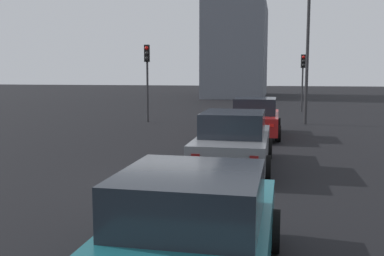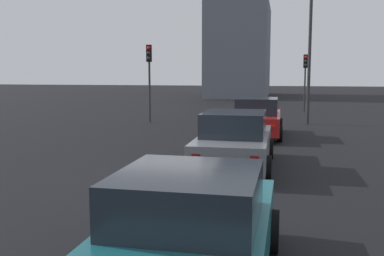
# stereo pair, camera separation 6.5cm
# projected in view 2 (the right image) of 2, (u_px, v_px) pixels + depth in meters

# --- Properties ---
(ground_plane) EXTENTS (160.00, 160.00, 0.20)m
(ground_plane) POSITION_uv_depth(u_px,v_px,m) (168.00, 185.00, 10.98)
(ground_plane) COLOR black
(car_red_left_lead) EXTENTS (4.62, 2.12, 1.62)m
(car_red_left_lead) POSITION_uv_depth(u_px,v_px,m) (257.00, 118.00, 18.61)
(car_red_left_lead) COLOR maroon
(car_red_left_lead) RESTS_ON ground_plane
(car_grey_left_second) EXTENTS (4.71, 2.12, 1.60)m
(car_grey_left_second) POSITION_uv_depth(u_px,v_px,m) (235.00, 141.00, 12.44)
(car_grey_left_second) COLOR slate
(car_grey_left_second) RESTS_ON ground_plane
(car_teal_left_third) EXTENTS (4.20, 2.14, 1.51)m
(car_teal_left_third) POSITION_uv_depth(u_px,v_px,m) (191.00, 231.00, 5.47)
(car_teal_left_third) COLOR #19606B
(car_teal_left_third) RESTS_ON ground_plane
(traffic_light_near_left) EXTENTS (0.33, 0.31, 4.13)m
(traffic_light_near_left) POSITION_uv_depth(u_px,v_px,m) (149.00, 67.00, 23.62)
(traffic_light_near_left) COLOR #2D2D30
(traffic_light_near_left) RESTS_ON ground_plane
(traffic_light_near_right) EXTENTS (0.32, 0.30, 3.87)m
(traffic_light_near_right) POSITION_uv_depth(u_px,v_px,m) (305.00, 71.00, 29.95)
(traffic_light_near_right) COLOR #2D2D30
(traffic_light_near_right) RESTS_ON ground_plane
(street_lamp_kerbside) EXTENTS (0.56, 0.36, 8.28)m
(street_lamp_kerbside) POSITION_uv_depth(u_px,v_px,m) (310.00, 30.00, 22.41)
(street_lamp_kerbside) COLOR #2D2D30
(street_lamp_kerbside) RESTS_ON ground_plane
(building_facade_left) EXTENTS (13.93, 6.31, 10.29)m
(building_facade_left) POSITION_uv_depth(u_px,v_px,m) (240.00, 50.00, 50.04)
(building_facade_left) COLOR slate
(building_facade_left) RESTS_ON ground_plane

